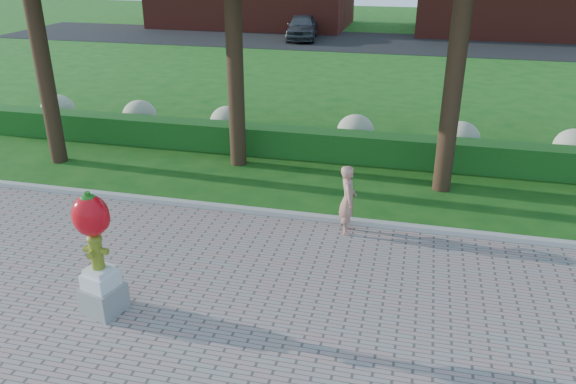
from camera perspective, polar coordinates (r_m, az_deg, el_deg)
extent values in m
plane|color=#144D13|center=(10.15, -4.87, -9.96)|extent=(100.00, 100.00, 0.00)
cube|color=#ADADA5|center=(12.61, -0.65, -2.29)|extent=(40.00, 0.18, 0.15)
cube|color=#134416|center=(16.09, 2.85, 4.89)|extent=(24.00, 0.70, 0.80)
ellipsoid|color=#9DA37D|center=(20.49, -22.34, 7.75)|extent=(1.10, 1.10, 0.99)
ellipsoid|color=#9DA37D|center=(18.92, -14.83, 7.52)|extent=(1.10, 1.10, 0.99)
ellipsoid|color=#9DA37D|center=(17.73, -6.15, 7.10)|extent=(1.10, 1.10, 0.99)
ellipsoid|color=#9DA37D|center=(16.85, 6.87, 6.16)|extent=(1.10, 1.10, 0.99)
ellipsoid|color=#9DA37D|center=(16.79, 17.11, 5.20)|extent=(1.10, 1.10, 0.99)
ellipsoid|color=#9DA37D|center=(17.27, 27.06, 4.10)|extent=(1.10, 1.10, 0.99)
cube|color=black|center=(36.50, 9.35, 14.77)|extent=(50.00, 8.00, 0.02)
cylinder|color=black|center=(16.40, -24.01, 13.96)|extent=(0.44, 0.44, 6.72)
cylinder|color=black|center=(14.98, -5.46, 13.98)|extent=(0.44, 0.44, 6.16)
cylinder|color=black|center=(13.62, 16.95, 14.48)|extent=(0.44, 0.44, 7.28)
cube|color=gray|center=(9.92, -18.21, -10.23)|extent=(0.71, 0.71, 0.47)
cube|color=silver|center=(9.72, -18.49, -8.43)|extent=(0.58, 0.58, 0.26)
cube|color=silver|center=(9.63, -18.63, -7.52)|extent=(0.46, 0.46, 0.09)
cylinder|color=olive|center=(9.48, -18.88, -5.92)|extent=(0.21, 0.21, 0.53)
ellipsoid|color=olive|center=(9.36, -19.09, -4.51)|extent=(0.25, 0.25, 0.17)
cylinder|color=olive|center=(9.53, -19.69, -5.48)|extent=(0.11, 0.10, 0.10)
cylinder|color=olive|center=(9.38, -18.13, -5.75)|extent=(0.11, 0.10, 0.10)
cylinder|color=olive|center=(9.35, -19.36, -6.02)|extent=(0.11, 0.11, 0.11)
cylinder|color=olive|center=(9.32, -19.15, -4.10)|extent=(0.08, 0.08, 0.05)
ellipsoid|color=red|center=(9.18, -19.42, -2.28)|extent=(0.59, 0.53, 0.68)
ellipsoid|color=red|center=(9.28, -20.29, -2.26)|extent=(0.29, 0.29, 0.44)
ellipsoid|color=red|center=(9.10, -18.50, -2.51)|extent=(0.29, 0.29, 0.44)
cylinder|color=#1C6316|center=(9.04, -19.71, -0.35)|extent=(0.09, 0.09, 0.11)
ellipsoid|color=#1C6316|center=(9.06, -19.69, -0.51)|extent=(0.23, 0.23, 0.08)
imported|color=tan|center=(11.69, 6.11, -0.76)|extent=(0.46, 0.61, 1.50)
imported|color=#3B3E42|center=(37.15, 1.44, 16.44)|extent=(2.40, 4.73, 1.55)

